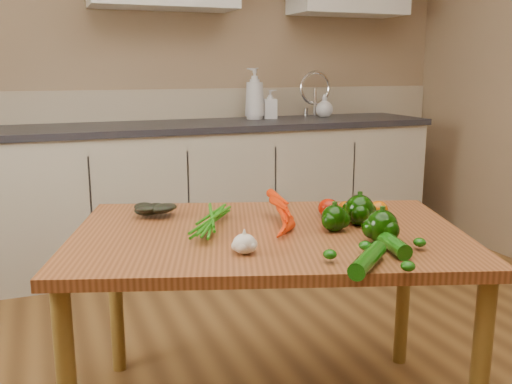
{
  "coord_description": "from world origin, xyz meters",
  "views": [
    {
      "loc": [
        -0.88,
        -1.33,
        1.25
      ],
      "look_at": [
        -0.13,
        0.64,
        0.78
      ],
      "focal_mm": 40.0,
      "sensor_mm": 36.0,
      "label": 1
    }
  ],
  "objects": [
    {
      "name": "pepper_b",
      "position": [
        0.15,
        0.35,
        0.76
      ],
      "size": [
        0.11,
        0.11,
        0.11
      ],
      "primitive_type": "sphere",
      "color": "black",
      "rests_on": "table"
    },
    {
      "name": "zucchini_b",
      "position": [
        -0.06,
        -0.05,
        0.73
      ],
      "size": [
        0.2,
        0.19,
        0.05
      ],
      "primitive_type": "cylinder",
      "rotation": [
        1.57,
        0.0,
        -0.83
      ],
      "color": "#0D4407",
      "rests_on": "table"
    },
    {
      "name": "tomato_a",
      "position": [
        0.09,
        0.47,
        0.74
      ],
      "size": [
        0.08,
        0.08,
        0.07
      ],
      "primitive_type": "ellipsoid",
      "color": "#961302",
      "rests_on": "table"
    },
    {
      "name": "pepper_c",
      "position": [
        0.11,
        0.15,
        0.75
      ],
      "size": [
        0.1,
        0.1,
        0.1
      ],
      "primitive_type": "sphere",
      "color": "black",
      "rests_on": "table"
    },
    {
      "name": "soap_bottle_c",
      "position": [
        1.01,
        2.28,
        0.98
      ],
      "size": [
        0.15,
        0.15,
        0.16
      ],
      "primitive_type": "imported",
      "rotation": [
        0.0,
        0.0,
        2.84
      ],
      "color": "silver",
      "rests_on": "counter_run"
    },
    {
      "name": "carrot_bunch",
      "position": [
        -0.19,
        0.45,
        0.74
      ],
      "size": [
        0.29,
        0.25,
        0.07
      ],
      "primitive_type": null,
      "rotation": [
        0.0,
        0.0,
        -0.31
      ],
      "color": "red",
      "rests_on": "table"
    },
    {
      "name": "zucchini_a",
      "position": [
        0.09,
        0.05,
        0.73
      ],
      "size": [
        0.08,
        0.18,
        0.05
      ],
      "primitive_type": "cylinder",
      "rotation": [
        1.57,
        0.0,
        -0.18
      ],
      "color": "#0D4407",
      "rests_on": "table"
    },
    {
      "name": "tomato_c",
      "position": [
        0.26,
        0.4,
        0.74
      ],
      "size": [
        0.07,
        0.07,
        0.06
      ],
      "primitive_type": "ellipsoid",
      "color": "#B74F04",
      "rests_on": "table"
    },
    {
      "name": "counter_run",
      "position": [
        0.21,
        2.19,
        0.46
      ],
      "size": [
        2.84,
        0.64,
        1.14
      ],
      "color": "#AFA792",
      "rests_on": "ground"
    },
    {
      "name": "leafy_greens",
      "position": [
        -0.48,
        0.72,
        0.75
      ],
      "size": [
        0.19,
        0.17,
        0.09
      ],
      "primitive_type": null,
      "color": "black",
      "rests_on": "table"
    },
    {
      "name": "soap_bottle_b",
      "position": [
        0.61,
        2.29,
        1.0
      ],
      "size": [
        0.11,
        0.11,
        0.2
      ],
      "primitive_type": "imported",
      "rotation": [
        0.0,
        0.0,
        1.33
      ],
      "color": "silver",
      "rests_on": "counter_run"
    },
    {
      "name": "table",
      "position": [
        -0.18,
        0.39,
        0.63
      ],
      "size": [
        1.51,
        1.2,
        0.7
      ],
      "rotation": [
        0.0,
        0.0,
        -0.31
      ],
      "color": "brown",
      "rests_on": "ground"
    },
    {
      "name": "room",
      "position": [
        0.0,
        0.17,
        1.25
      ],
      "size": [
        4.04,
        5.04,
        2.64
      ],
      "color": "brown",
      "rests_on": "ground"
    },
    {
      "name": "soap_bottle_a",
      "position": [
        0.49,
        2.28,
        1.07
      ],
      "size": [
        0.18,
        0.18,
        0.34
      ],
      "primitive_type": "imported",
      "rotation": [
        0.0,
        0.0,
        3.61
      ],
      "color": "silver",
      "rests_on": "counter_run"
    },
    {
      "name": "pepper_a",
      "position": [
        0.03,
        0.31,
        0.75
      ],
      "size": [
        0.09,
        0.09,
        0.09
      ],
      "primitive_type": "sphere",
      "color": "black",
      "rests_on": "table"
    },
    {
      "name": "garlic_bulb",
      "position": [
        -0.34,
        0.19,
        0.73
      ],
      "size": [
        0.07,
        0.07,
        0.06
      ],
      "primitive_type": "ellipsoid",
      "color": "silver",
      "rests_on": "table"
    },
    {
      "name": "tomato_b",
      "position": [
        0.16,
        0.47,
        0.73
      ],
      "size": [
        0.06,
        0.06,
        0.06
      ],
      "primitive_type": "ellipsoid",
      "color": "#B74F04",
      "rests_on": "table"
    }
  ]
}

